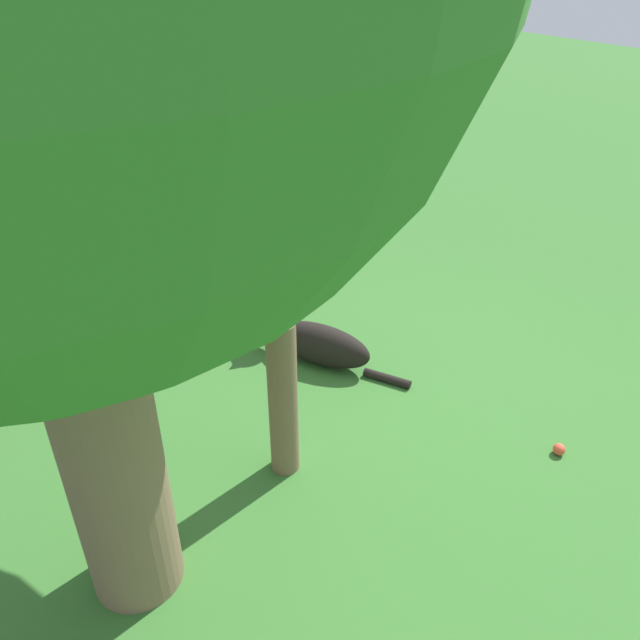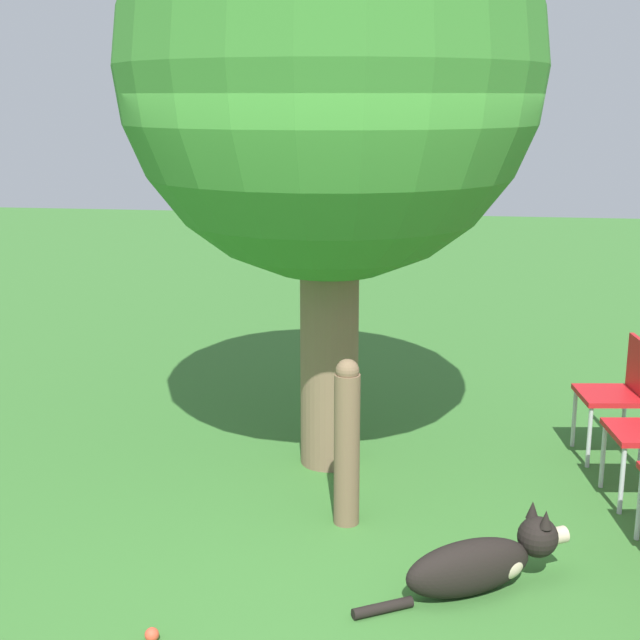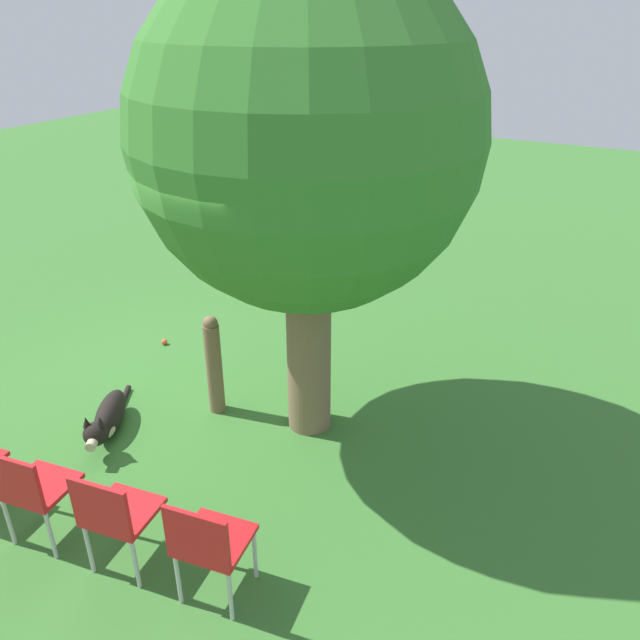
{
  "view_description": "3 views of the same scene",
  "coord_description": "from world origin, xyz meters",
  "px_view_note": "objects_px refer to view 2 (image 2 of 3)",
  "views": [
    {
      "loc": [
        -2.1,
        1.38,
        2.49
      ],
      "look_at": [
        0.86,
        -0.56,
        0.3
      ],
      "focal_mm": 35.0,
      "sensor_mm": 36.0,
      "label": 1
    },
    {
      "loc": [
        0.63,
        -4.69,
        2.47
      ],
      "look_at": [
        -0.19,
        1.01,
        1.04
      ],
      "focal_mm": 50.0,
      "sensor_mm": 36.0,
      "label": 2
    },
    {
      "loc": [
        4.07,
        3.44,
        3.56
      ],
      "look_at": [
        -0.24,
        1.13,
        1.07
      ],
      "focal_mm": 35.0,
      "sensor_mm": 36.0,
      "label": 3
    }
  ],
  "objects_px": {
    "dog": "(484,562)",
    "tennis_ball": "(152,635)",
    "oak_tree": "(330,71)",
    "fence_post": "(347,442)",
    "red_chair_3": "(621,388)"
  },
  "relations": [
    {
      "from": "dog",
      "to": "fence_post",
      "type": "distance_m",
      "value": 1.08
    },
    {
      "from": "fence_post",
      "to": "red_chair_3",
      "type": "height_order",
      "value": "fence_post"
    },
    {
      "from": "oak_tree",
      "to": "fence_post",
      "type": "relative_size",
      "value": 3.94
    },
    {
      "from": "dog",
      "to": "tennis_ball",
      "type": "bearing_deg",
      "value": 173.63
    },
    {
      "from": "fence_post",
      "to": "tennis_ball",
      "type": "xyz_separation_m",
      "value": [
        -0.76,
        -1.33,
        -0.48
      ]
    },
    {
      "from": "dog",
      "to": "fence_post",
      "type": "height_order",
      "value": "fence_post"
    },
    {
      "from": "tennis_ball",
      "to": "oak_tree",
      "type": "bearing_deg",
      "value": 76.48
    },
    {
      "from": "oak_tree",
      "to": "red_chair_3",
      "type": "distance_m",
      "value": 2.95
    },
    {
      "from": "oak_tree",
      "to": "fence_post",
      "type": "bearing_deg",
      "value": -76.01
    },
    {
      "from": "oak_tree",
      "to": "tennis_ball",
      "type": "bearing_deg",
      "value": -103.52
    },
    {
      "from": "tennis_ball",
      "to": "fence_post",
      "type": "bearing_deg",
      "value": 60.18
    },
    {
      "from": "red_chair_3",
      "to": "tennis_ball",
      "type": "distance_m",
      "value": 3.68
    },
    {
      "from": "fence_post",
      "to": "red_chair_3",
      "type": "xyz_separation_m",
      "value": [
        1.78,
        1.29,
        -0.01
      ]
    },
    {
      "from": "dog",
      "to": "fence_post",
      "type": "bearing_deg",
      "value": 110.16
    },
    {
      "from": "oak_tree",
      "to": "tennis_ball",
      "type": "distance_m",
      "value": 3.48
    }
  ]
}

